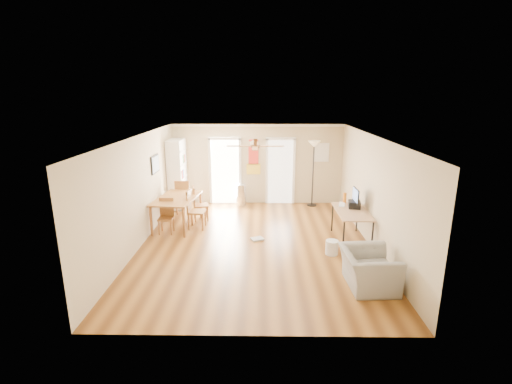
{
  "coord_description": "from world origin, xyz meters",
  "views": [
    {
      "loc": [
        0.13,
        -8.31,
        3.55
      ],
      "look_at": [
        0.0,
        0.6,
        1.15
      ],
      "focal_mm": 25.87,
      "sensor_mm": 36.0,
      "label": 1
    }
  ],
  "objects_px": {
    "dining_chair_near": "(166,217)",
    "printer": "(354,204)",
    "dining_chair_right_b": "(197,210)",
    "computer_desk": "(351,226)",
    "armchair": "(368,269)",
    "dining_chair_far": "(184,197)",
    "torchiere_lamp": "(313,174)",
    "wastebasket_a": "(332,247)",
    "dining_table": "(178,212)",
    "bookshelf": "(177,174)",
    "trash_can": "(241,195)",
    "dining_chair_right_a": "(201,203)"
  },
  "relations": [
    {
      "from": "armchair",
      "to": "bookshelf",
      "type": "bearing_deg",
      "value": 40.51
    },
    {
      "from": "dining_chair_right_b",
      "to": "wastebasket_a",
      "type": "xyz_separation_m",
      "value": [
        3.34,
        -1.63,
        -0.36
      ]
    },
    {
      "from": "dining_chair_far",
      "to": "dining_chair_near",
      "type": "bearing_deg",
      "value": 84.74
    },
    {
      "from": "bookshelf",
      "to": "dining_chair_right_b",
      "type": "distance_m",
      "value": 2.19
    },
    {
      "from": "dining_table",
      "to": "wastebasket_a",
      "type": "xyz_separation_m",
      "value": [
        3.89,
        -1.77,
        -0.25
      ]
    },
    {
      "from": "dining_chair_right_a",
      "to": "dining_chair_near",
      "type": "distance_m",
      "value": 1.28
    },
    {
      "from": "dining_table",
      "to": "computer_desk",
      "type": "xyz_separation_m",
      "value": [
        4.48,
        -0.99,
        -0.02
      ]
    },
    {
      "from": "dining_chair_near",
      "to": "computer_desk",
      "type": "distance_m",
      "value": 4.7
    },
    {
      "from": "dining_chair_right_b",
      "to": "trash_can",
      "type": "height_order",
      "value": "dining_chair_right_b"
    },
    {
      "from": "computer_desk",
      "to": "armchair",
      "type": "xyz_separation_m",
      "value": [
        -0.18,
        -2.21,
        -0.04
      ]
    },
    {
      "from": "dining_chair_far",
      "to": "trash_can",
      "type": "bearing_deg",
      "value": -154.89
    },
    {
      "from": "dining_chair_near",
      "to": "armchair",
      "type": "height_order",
      "value": "dining_chair_near"
    },
    {
      "from": "dining_table",
      "to": "dining_chair_right_b",
      "type": "height_order",
      "value": "dining_chair_right_b"
    },
    {
      "from": "trash_can",
      "to": "armchair",
      "type": "relative_size",
      "value": 0.65
    },
    {
      "from": "dining_chair_right_a",
      "to": "trash_can",
      "type": "relative_size",
      "value": 1.4
    },
    {
      "from": "dining_chair_right_b",
      "to": "dining_chair_near",
      "type": "relative_size",
      "value": 1.16
    },
    {
      "from": "dining_chair_near",
      "to": "wastebasket_a",
      "type": "relative_size",
      "value": 2.74
    },
    {
      "from": "dining_chair_far",
      "to": "torchiere_lamp",
      "type": "distance_m",
      "value": 4.11
    },
    {
      "from": "dining_chair_right_a",
      "to": "torchiere_lamp",
      "type": "height_order",
      "value": "torchiere_lamp"
    },
    {
      "from": "dining_chair_right_a",
      "to": "computer_desk",
      "type": "height_order",
      "value": "dining_chair_right_a"
    },
    {
      "from": "torchiere_lamp",
      "to": "wastebasket_a",
      "type": "relative_size",
      "value": 6.38
    },
    {
      "from": "trash_can",
      "to": "torchiere_lamp",
      "type": "bearing_deg",
      "value": 0.74
    },
    {
      "from": "bookshelf",
      "to": "dining_table",
      "type": "bearing_deg",
      "value": -62.18
    },
    {
      "from": "dining_chair_far",
      "to": "trash_can",
      "type": "distance_m",
      "value": 1.88
    },
    {
      "from": "computer_desk",
      "to": "printer",
      "type": "distance_m",
      "value": 0.56
    },
    {
      "from": "dining_chair_right_a",
      "to": "printer",
      "type": "distance_m",
      "value": 4.26
    },
    {
      "from": "dining_chair_right_a",
      "to": "trash_can",
      "type": "xyz_separation_m",
      "value": [
        1.08,
        1.42,
        -0.14
      ]
    },
    {
      "from": "dining_chair_right_b",
      "to": "printer",
      "type": "height_order",
      "value": "dining_chair_right_b"
    },
    {
      "from": "torchiere_lamp",
      "to": "printer",
      "type": "bearing_deg",
      "value": -76.14
    },
    {
      "from": "torchiere_lamp",
      "to": "trash_can",
      "type": "bearing_deg",
      "value": -179.26
    },
    {
      "from": "dining_chair_far",
      "to": "wastebasket_a",
      "type": "distance_m",
      "value": 4.92
    },
    {
      "from": "dining_chair_right_a",
      "to": "wastebasket_a",
      "type": "relative_size",
      "value": 3.0
    },
    {
      "from": "bookshelf",
      "to": "dining_table",
      "type": "distance_m",
      "value": 1.93
    },
    {
      "from": "trash_can",
      "to": "dining_chair_far",
      "type": "bearing_deg",
      "value": -154.2
    },
    {
      "from": "armchair",
      "to": "wastebasket_a",
      "type": "bearing_deg",
      "value": 13.45
    },
    {
      "from": "dining_table",
      "to": "printer",
      "type": "xyz_separation_m",
      "value": [
        4.6,
        -0.73,
        0.46
      ]
    },
    {
      "from": "dining_chair_near",
      "to": "trash_can",
      "type": "xyz_separation_m",
      "value": [
        1.82,
        2.47,
        -0.1
      ]
    },
    {
      "from": "torchiere_lamp",
      "to": "dining_chair_near",
      "type": "bearing_deg",
      "value": -148.78
    },
    {
      "from": "dining_table",
      "to": "computer_desk",
      "type": "distance_m",
      "value": 4.59
    },
    {
      "from": "dining_table",
      "to": "printer",
      "type": "distance_m",
      "value": 4.68
    },
    {
      "from": "bookshelf",
      "to": "computer_desk",
      "type": "relative_size",
      "value": 1.48
    },
    {
      "from": "trash_can",
      "to": "computer_desk",
      "type": "bearing_deg",
      "value": -45.87
    },
    {
      "from": "dining_chair_right_a",
      "to": "dining_chair_right_b",
      "type": "distance_m",
      "value": 0.67
    },
    {
      "from": "wastebasket_a",
      "to": "dining_chair_right_b",
      "type": "bearing_deg",
      "value": 153.94
    },
    {
      "from": "torchiere_lamp",
      "to": "dining_table",
      "type": "bearing_deg",
      "value": -153.17
    },
    {
      "from": "dining_chair_right_b",
      "to": "computer_desk",
      "type": "xyz_separation_m",
      "value": [
        3.93,
        -0.85,
        -0.13
      ]
    },
    {
      "from": "dining_chair_near",
      "to": "printer",
      "type": "distance_m",
      "value": 4.82
    },
    {
      "from": "dining_chair_right_a",
      "to": "armchair",
      "type": "relative_size",
      "value": 0.91
    },
    {
      "from": "dining_chair_right_a",
      "to": "armchair",
      "type": "distance_m",
      "value": 5.29
    },
    {
      "from": "dining_chair_right_a",
      "to": "dining_chair_right_b",
      "type": "xyz_separation_m",
      "value": [
        0.0,
        -0.67,
        0.03
      ]
    }
  ]
}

